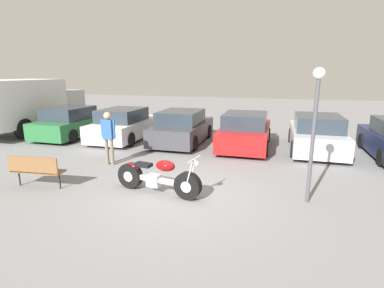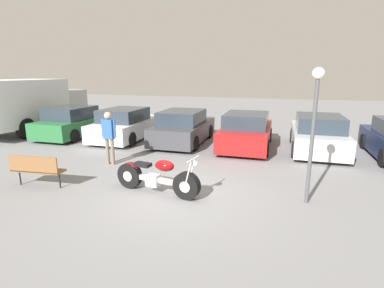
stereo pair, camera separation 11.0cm
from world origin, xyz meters
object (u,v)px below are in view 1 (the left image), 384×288
Objects in this scene: parked_car_red at (245,131)px; motorcycle at (157,177)px; park_bench at (36,169)px; lamp_post at (315,113)px; parked_car_green at (72,123)px; parked_car_dark_grey at (182,128)px; person_standing at (108,134)px; parked_car_white at (125,125)px; delivery_truck at (25,103)px; parked_car_silver at (316,134)px.

motorcycle is at bearing -106.53° from parked_car_red.
lamp_post is (6.83, 1.02, 1.57)m from park_bench.
parked_car_dark_grey is (5.47, 0.18, 0.00)m from parked_car_green.
person_standing reaches higher than parked_car_dark_grey.
delivery_truck is (-5.55, 0.07, 0.83)m from parked_car_white.
person_standing is (-6.81, -3.82, 0.40)m from parked_car_silver.
motorcycle is at bearing -78.78° from parked_car_dark_grey.
parked_car_green is 1.00× the size of parked_car_red.
motorcycle is at bearing -30.65° from delivery_truck.
delivery_truck is at bearing 149.35° from motorcycle.
parked_car_red is 2.84× the size of park_bench.
park_bench is at bearing -171.50° from lamp_post.
parked_car_white is 3.94m from person_standing.
parked_car_white is 5.61m from delivery_truck.
parked_car_green is 1.00× the size of parked_car_dark_grey.
person_standing is at bearing 72.70° from park_bench.
delivery_truck reaches higher than parked_car_dark_grey.
delivery_truck is (-9.39, 5.56, 1.06)m from motorcycle.
lamp_post reaches higher than parked_car_silver.
person_standing is at bearing -40.82° from parked_car_green.
parked_car_red is (8.20, 0.10, 0.00)m from parked_car_green.
parked_car_dark_grey is 1.00× the size of parked_car_red.
parked_car_white is at bearing 2.07° from parked_car_green.
lamp_post reaches higher than park_bench.
motorcycle is 1.65× the size of park_bench.
parked_car_red is (5.47, -0.00, 0.00)m from parked_car_white.
parked_car_dark_grey reaches higher than park_bench.
parked_car_green is at bearing -3.47° from delivery_truck.
delivery_truck reaches higher than parked_car_green.
parked_car_silver is at bearing 1.09° from parked_car_white.
lamp_post is at bearing 7.06° from motorcycle.
motorcycle is 5.68m from parked_car_dark_grey.
delivery_truck is at bearing 135.30° from park_bench.
delivery_truck is at bearing 176.53° from parked_car_green.
parked_car_red is 7.74m from park_bench.
motorcycle is 0.58× the size of parked_car_silver.
motorcycle is 5.73m from parked_car_red.
parked_car_silver reaches higher than park_bench.
delivery_truck is at bearing -179.95° from parked_car_dark_grey.
person_standing is at bearing -28.29° from delivery_truck.
parked_car_red is at bearing 111.79° from lamp_post.
parked_car_white is 2.32× the size of person_standing.
person_standing is (-4.07, -3.66, 0.40)m from parked_car_red.
parked_car_green is at bearing -179.32° from parked_car_red.
parked_car_green is at bearing 140.64° from motorcycle.
parked_car_silver is 13.77m from delivery_truck.
parked_car_red is 11.05m from delivery_truck.
lamp_post reaches higher than parked_car_red.
parked_car_dark_grey is at bearing 132.86° from lamp_post.
delivery_truck reaches higher than parked_car_white.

